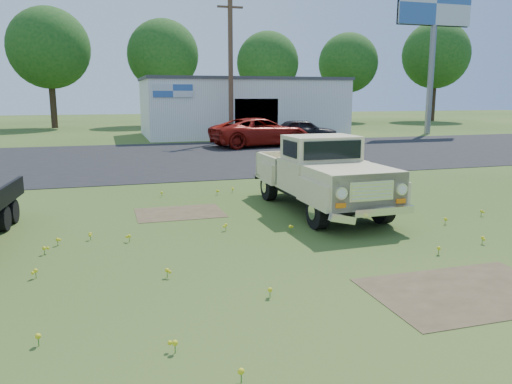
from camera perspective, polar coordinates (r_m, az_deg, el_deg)
ground at (r=10.20m, az=5.46°, el=-6.06°), size 140.00×140.00×0.00m
asphalt_lot at (r=24.47m, az=-7.96°, el=3.98°), size 90.00×14.00×0.02m
dirt_patch_a at (r=8.51m, az=23.00°, el=-10.48°), size 3.00×2.00×0.01m
dirt_patch_b at (r=12.97m, az=-8.71°, el=-2.39°), size 2.20×1.60×0.01m
commercial_building at (r=37.30m, az=-1.73°, el=9.75°), size 14.20×8.20×4.15m
billboard at (r=41.05m, az=19.71°, el=18.27°), size 6.10×0.45×11.05m
utility_pole_mid at (r=31.99m, az=-2.91°, el=13.99°), size 1.60×0.30×9.00m
treeline_c at (r=48.85m, az=-22.59°, el=14.94°), size 7.04×7.04×10.47m
treeline_d at (r=49.96m, az=-10.57°, el=15.11°), size 6.72×6.72×10.00m
treeline_e at (r=50.60m, az=1.35°, el=14.52°), size 6.08×6.08×9.04m
treeline_f at (r=56.77m, az=10.48°, el=14.29°), size 6.40×6.40×9.52m
treeline_g at (r=60.79m, az=19.88°, el=14.51°), size 7.36×7.36×10.95m
vintage_pickup_truck at (r=13.04m, az=7.39°, el=2.13°), size 2.21×5.46×1.97m
red_pickup at (r=29.19m, az=0.53°, el=6.84°), size 6.26×3.66×1.64m
dark_sedan at (r=31.83m, az=5.45°, el=6.98°), size 4.44×2.28×1.45m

